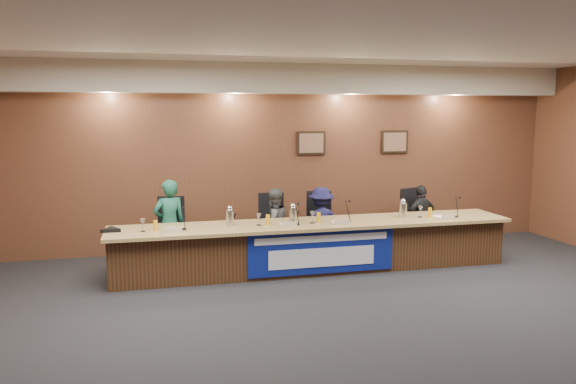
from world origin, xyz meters
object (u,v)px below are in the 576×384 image
at_px(banner, 322,252).
at_px(carafe_right, 403,210).
at_px(panelist_a, 169,224).
at_px(carafe_mid, 293,215).
at_px(dais_body, 314,247).
at_px(office_chair_a, 170,236).
at_px(panelist_b, 274,225).
at_px(panelist_d, 421,219).
at_px(carafe_left, 230,218).
at_px(office_chair_d, 418,223).
at_px(panelist_c, 321,223).
at_px(speakerphone, 111,230).
at_px(office_chair_b, 272,231).
at_px(office_chair_c, 319,228).

distance_m(banner, carafe_right, 1.58).
relative_size(panelist_a, carafe_mid, 5.91).
xyz_separation_m(dais_body, carafe_mid, (-0.33, -0.01, 0.52)).
height_order(office_chair_a, carafe_right, carafe_right).
bearing_deg(carafe_mid, carafe_right, -0.19).
distance_m(panelist_b, office_chair_a, 1.65).
bearing_deg(dais_body, panelist_d, 16.76).
relative_size(panelist_b, carafe_mid, 5.11).
height_order(banner, carafe_left, carafe_left).
relative_size(office_chair_d, carafe_right, 2.10).
bearing_deg(panelist_c, carafe_left, 18.40).
bearing_deg(panelist_a, panelist_b, 164.05).
height_order(panelist_b, carafe_left, panelist_b).
bearing_deg(panelist_d, panelist_b, -14.55).
distance_m(panelist_b, speakerphone, 2.55).
height_order(carafe_mid, carafe_right, carafe_mid).
bearing_deg(office_chair_b, speakerphone, -156.30).
height_order(panelist_a, office_chair_a, panelist_a).
xyz_separation_m(dais_body, panelist_b, (-0.49, 0.63, 0.25)).
bearing_deg(dais_body, carafe_left, -179.09).
distance_m(dais_body, panelist_d, 2.21).
xyz_separation_m(dais_body, speakerphone, (-2.95, -0.01, 0.43)).
bearing_deg(carafe_mid, dais_body, 1.27).
bearing_deg(carafe_mid, office_chair_c, 49.12).
height_order(panelist_d, office_chair_b, panelist_d).
height_order(panelist_c, office_chair_c, panelist_c).
height_order(panelist_b, carafe_mid, panelist_b).
bearing_deg(panelist_b, panelist_c, 159.98).
height_order(dais_body, office_chair_a, dais_body).
height_order(dais_body, panelist_c, panelist_c).
height_order(panelist_a, panelist_c, panelist_a).
bearing_deg(office_chair_d, panelist_c, 160.42).
relative_size(carafe_left, carafe_right, 1.05).
relative_size(banner, carafe_mid, 9.43).
distance_m(banner, office_chair_a, 2.43).
height_order(office_chair_c, speakerphone, speakerphone).
xyz_separation_m(panelist_c, carafe_left, (-1.60, -0.66, 0.28)).
height_order(office_chair_c, carafe_left, carafe_left).
xyz_separation_m(office_chair_b, carafe_left, (-0.80, -0.76, 0.39)).
height_order(panelist_a, carafe_left, panelist_a).
xyz_separation_m(panelist_c, office_chair_c, (0.00, 0.10, -0.11)).
bearing_deg(panelist_a, banner, 137.85).
bearing_deg(speakerphone, banner, -7.77).
relative_size(panelist_a, speakerphone, 4.31).
relative_size(office_chair_d, carafe_mid, 2.06).
distance_m(panelist_d, carafe_left, 3.47).
relative_size(office_chair_a, office_chair_c, 1.00).
bearing_deg(office_chair_a, panelist_c, 9.18).
height_order(banner, office_chair_a, banner).
xyz_separation_m(panelist_b, office_chair_a, (-1.64, 0.10, -0.12)).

